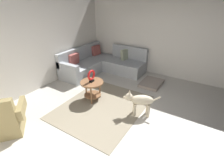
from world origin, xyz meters
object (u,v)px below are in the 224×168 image
side_table (92,86)px  torus_sculpture (91,76)px  armchair (4,120)px  sectional_couch (102,64)px  dog_bed_mat (151,83)px  dog_toy_rope (137,101)px  dog (140,101)px

side_table → torus_sculpture: 0.29m
armchair → torus_sculpture: bearing=19.2°
sectional_couch → side_table: 1.92m
side_table → dog_bed_mat: (1.68, -1.04, -0.37)m
armchair → dog_toy_rope: (2.46, -1.77, -0.30)m
torus_sculpture → dog: size_ratio=0.42×
torus_sculpture → dog_toy_rope: torus_sculpture is taller
dog_toy_rope → sectional_couch: bearing=59.6°
armchair → torus_sculpture: 2.08m
side_table → dog_bed_mat: size_ratio=0.75×
sectional_couch → torus_sculpture: bearing=-152.2°
side_table → dog: 1.33m
armchair → dog: size_ratio=1.28×
side_table → torus_sculpture: (-0.00, 0.00, 0.29)m
sectional_couch → dog: size_ratio=2.89×
armchair → dog_bed_mat: 4.01m
dog_bed_mat → dog_toy_rope: dog_bed_mat is taller
torus_sculpture → armchair: bearing=159.8°
side_table → dog: (0.06, -1.33, -0.04)m
armchair → torus_sculpture: size_ratio=3.06×
sectional_couch → dog_bed_mat: bearing=-90.4°
sectional_couch → side_table: bearing=-152.2°
sectional_couch → armchair: same height
torus_sculpture → dog: bearing=-87.2°
armchair → side_table: size_ratio=1.67×
dog_bed_mat → dog_toy_rope: 1.14m
torus_sculpture → sectional_couch: bearing=27.8°
sectional_couch → dog_bed_mat: size_ratio=2.81×
dog_bed_mat → dog_toy_rope: size_ratio=5.31×
sectional_couch → armchair: bearing=-177.0°
side_table → dog: dog is taller
torus_sculpture → dog_bed_mat: bearing=-31.8°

